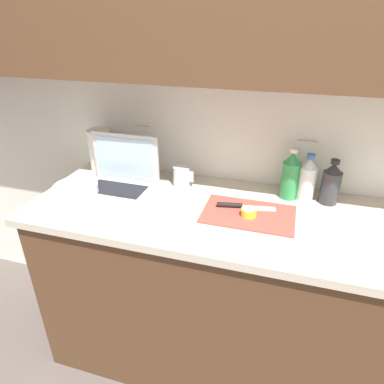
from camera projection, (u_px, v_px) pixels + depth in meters
The scene contains 14 objects.
ground_plane at pixel (252, 362), 1.84m from camera, with size 12.00×12.00×0.00m, color #564C47.
wall_back at pixel (294, 45), 1.34m from camera, with size 5.20×0.38×2.60m.
counter_unit at pixel (265, 298), 1.62m from camera, with size 2.11×0.65×0.91m.
laptop at pixel (121, 177), 1.63m from camera, with size 0.34×0.24×0.25m.
cutting_board at pixel (248, 215), 1.44m from camera, with size 0.38×0.25×0.01m, color #D1473D.
knife at pixel (236, 206), 1.48m from camera, with size 0.25×0.07×0.02m.
lemon_half_cut at pixel (249, 212), 1.42m from camera, with size 0.06×0.06×0.03m.
bottle_green_soda at pixel (331, 184), 1.50m from camera, with size 0.08×0.08×0.21m.
bottle_oil_tall at pixel (307, 180), 1.52m from camera, with size 0.08×0.08×0.22m.
bottle_water_clear at pixel (290, 176), 1.54m from camera, with size 0.08×0.08×0.24m.
measuring_cup at pixel (182, 176), 1.67m from camera, with size 0.10×0.08×0.10m.
bowl_white at pixel (76, 191), 1.57m from camera, with size 0.20×0.20×0.06m.
paper_towel_roll at pixel (101, 151), 1.81m from camera, with size 0.12×0.12×0.23m.
dish_towel at pixel (136, 223), 1.37m from camera, with size 0.22×0.16×0.02m, color white.
Camera 1 is at (0.04, -1.25, 1.66)m, focal length 32.00 mm.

